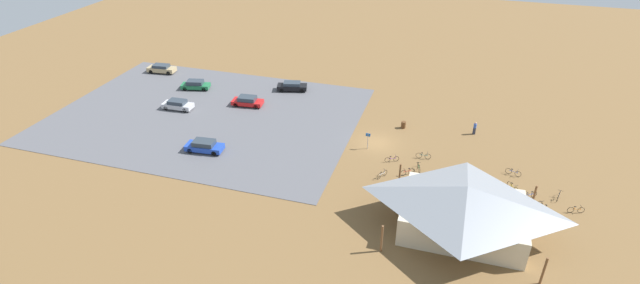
{
  "coord_description": "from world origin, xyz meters",
  "views": [
    {
      "loc": [
        -8.07,
        50.35,
        29.58
      ],
      "look_at": [
        6.15,
        3.75,
        1.2
      ],
      "focal_mm": 26.75,
      "sensor_mm": 36.0,
      "label": 1
    }
  ],
  "objects_px": {
    "bicycle_silver_edge_north": "(559,196)",
    "bicycle_black_yard_right": "(544,207)",
    "bicycle_teal_mid_cluster": "(423,156)",
    "bicycle_purple_near_sign": "(392,159)",
    "car_black_near_entry": "(292,86)",
    "lot_sign": "(368,138)",
    "bicycle_yellow_edge_south": "(513,187)",
    "car_tan_back_corner": "(162,69)",
    "bicycle_blue_near_porch": "(513,172)",
    "bicycle_blue_yard_left": "(530,195)",
    "trash_bin": "(403,125)",
    "car_red_front_row": "(247,101)",
    "car_green_second_row": "(195,85)",
    "car_blue_mid_lot": "(204,146)",
    "visitor_near_lot": "(475,128)",
    "bicycle_white_back_row": "(382,174)",
    "bicycle_orange_lone_west": "(576,210)",
    "bicycle_green_by_bin": "(419,168)",
    "bicycle_red_yard_front": "(407,172)",
    "car_silver_end_stall": "(178,105)",
    "bike_pavilion": "(464,206)"
  },
  "relations": [
    {
      "from": "bicycle_blue_yard_left",
      "to": "bicycle_blue_near_porch",
      "type": "bearing_deg",
      "value": -70.35
    },
    {
      "from": "bicycle_white_back_row",
      "to": "bicycle_green_by_bin",
      "type": "relative_size",
      "value": 0.85
    },
    {
      "from": "bicycle_teal_mid_cluster",
      "to": "car_red_front_row",
      "type": "bearing_deg",
      "value": -15.39
    },
    {
      "from": "bicycle_orange_lone_west",
      "to": "car_red_front_row",
      "type": "xyz_separation_m",
      "value": [
        40.85,
        -12.73,
        0.37
      ]
    },
    {
      "from": "bicycle_black_yard_right",
      "to": "car_black_near_entry",
      "type": "xyz_separation_m",
      "value": [
        33.64,
        -19.87,
        0.38
      ]
    },
    {
      "from": "lot_sign",
      "to": "bicycle_teal_mid_cluster",
      "type": "bearing_deg",
      "value": 177.32
    },
    {
      "from": "bicycle_teal_mid_cluster",
      "to": "bicycle_black_yard_right",
      "type": "xyz_separation_m",
      "value": [
        -12.49,
        6.16,
        -0.03
      ]
    },
    {
      "from": "bicycle_yellow_edge_south",
      "to": "car_tan_back_corner",
      "type": "bearing_deg",
      "value": -18.36
    },
    {
      "from": "bike_pavilion",
      "to": "bicycle_orange_lone_west",
      "type": "distance_m",
      "value": 12.43
    },
    {
      "from": "bicycle_green_by_bin",
      "to": "bicycle_black_yard_right",
      "type": "distance_m",
      "value": 13.19
    },
    {
      "from": "bicycle_yellow_edge_south",
      "to": "car_black_near_entry",
      "type": "height_order",
      "value": "car_black_near_entry"
    },
    {
      "from": "bicycle_orange_lone_west",
      "to": "bicycle_silver_edge_north",
      "type": "bearing_deg",
      "value": -55.85
    },
    {
      "from": "bicycle_blue_near_porch",
      "to": "bicycle_white_back_row",
      "type": "xyz_separation_m",
      "value": [
        13.73,
        4.62,
        0.0
      ]
    },
    {
      "from": "bicycle_purple_near_sign",
      "to": "bicycle_blue_yard_left",
      "type": "relative_size",
      "value": 1.06
    },
    {
      "from": "lot_sign",
      "to": "bicycle_blue_yard_left",
      "type": "bearing_deg",
      "value": 164.81
    },
    {
      "from": "bicycle_black_yard_right",
      "to": "bicycle_blue_yard_left",
      "type": "relative_size",
      "value": 1.02
    },
    {
      "from": "lot_sign",
      "to": "bicycle_black_yard_right",
      "type": "xyz_separation_m",
      "value": [
        -19.19,
        6.48,
        -1.06
      ]
    },
    {
      "from": "bicycle_white_back_row",
      "to": "visitor_near_lot",
      "type": "distance_m",
      "value": 16.02
    },
    {
      "from": "bicycle_silver_edge_north",
      "to": "bicycle_red_yard_front",
      "type": "relative_size",
      "value": 1.14
    },
    {
      "from": "bicycle_white_back_row",
      "to": "bicycle_orange_lone_west",
      "type": "bearing_deg",
      "value": 178.39
    },
    {
      "from": "bicycle_yellow_edge_south",
      "to": "car_silver_end_stall",
      "type": "distance_m",
      "value": 44.42
    },
    {
      "from": "bicycle_yellow_edge_south",
      "to": "visitor_near_lot",
      "type": "bearing_deg",
      "value": -69.85
    },
    {
      "from": "car_green_second_row",
      "to": "bicycle_white_back_row",
      "type": "bearing_deg",
      "value": 154.33
    },
    {
      "from": "bicycle_orange_lone_west",
      "to": "bicycle_teal_mid_cluster",
      "type": "distance_m",
      "value": 16.46
    },
    {
      "from": "bicycle_red_yard_front",
      "to": "bicycle_purple_near_sign",
      "type": "bearing_deg",
      "value": -46.47
    },
    {
      "from": "bicycle_blue_near_porch",
      "to": "visitor_near_lot",
      "type": "bearing_deg",
      "value": -62.5
    },
    {
      "from": "car_green_second_row",
      "to": "bicycle_blue_near_porch",
      "type": "bearing_deg",
      "value": 166.91
    },
    {
      "from": "bicycle_silver_edge_north",
      "to": "bicycle_black_yard_right",
      "type": "distance_m",
      "value": 2.89
    },
    {
      "from": "bicycle_orange_lone_west",
      "to": "bicycle_blue_yard_left",
      "type": "bearing_deg",
      "value": -15.73
    },
    {
      "from": "bicycle_red_yard_front",
      "to": "bicycle_black_yard_right",
      "type": "relative_size",
      "value": 0.96
    },
    {
      "from": "bicycle_teal_mid_cluster",
      "to": "car_red_front_row",
      "type": "height_order",
      "value": "car_red_front_row"
    },
    {
      "from": "car_silver_end_stall",
      "to": "lot_sign",
      "type": "bearing_deg",
      "value": 174.22
    },
    {
      "from": "bicycle_green_by_bin",
      "to": "visitor_near_lot",
      "type": "relative_size",
      "value": 0.98
    },
    {
      "from": "bicycle_white_back_row",
      "to": "bicycle_blue_yard_left",
      "type": "relative_size",
      "value": 0.99
    },
    {
      "from": "bicycle_green_by_bin",
      "to": "car_silver_end_stall",
      "type": "bearing_deg",
      "value": -9.62
    },
    {
      "from": "visitor_near_lot",
      "to": "bicycle_blue_yard_left",
      "type": "bearing_deg",
      "value": 115.06
    },
    {
      "from": "trash_bin",
      "to": "bicycle_teal_mid_cluster",
      "type": "relative_size",
      "value": 0.52
    },
    {
      "from": "lot_sign",
      "to": "bicycle_black_yard_right",
      "type": "distance_m",
      "value": 20.28
    },
    {
      "from": "trash_bin",
      "to": "car_red_front_row",
      "type": "distance_m",
      "value": 22.09
    },
    {
      "from": "bicycle_purple_near_sign",
      "to": "car_silver_end_stall",
      "type": "bearing_deg",
      "value": -8.94
    },
    {
      "from": "bicycle_silver_edge_north",
      "to": "bicycle_teal_mid_cluster",
      "type": "xyz_separation_m",
      "value": [
        14.09,
        -3.76,
        -0.0
      ]
    },
    {
      "from": "trash_bin",
      "to": "car_black_near_entry",
      "type": "relative_size",
      "value": 0.19
    },
    {
      "from": "bicycle_blue_near_porch",
      "to": "bicycle_blue_yard_left",
      "type": "xyz_separation_m",
      "value": [
        -1.42,
        3.99,
        0.01
      ]
    },
    {
      "from": "car_green_second_row",
      "to": "car_tan_back_corner",
      "type": "xyz_separation_m",
      "value": [
        8.71,
        -4.32,
        0.0
      ]
    },
    {
      "from": "car_black_near_entry",
      "to": "bicycle_teal_mid_cluster",
      "type": "bearing_deg",
      "value": 147.05
    },
    {
      "from": "bicycle_purple_near_sign",
      "to": "car_black_near_entry",
      "type": "height_order",
      "value": "car_black_near_entry"
    },
    {
      "from": "bicycle_silver_edge_north",
      "to": "trash_bin",
      "type": "bearing_deg",
      "value": -31.27
    },
    {
      "from": "car_blue_mid_lot",
      "to": "lot_sign",
      "type": "bearing_deg",
      "value": -161.18
    },
    {
      "from": "bicycle_blue_yard_left",
      "to": "bicycle_red_yard_front",
      "type": "bearing_deg",
      "value": -2.91
    },
    {
      "from": "bike_pavilion",
      "to": "bicycle_silver_edge_north",
      "type": "xyz_separation_m",
      "value": [
        -9.39,
        -7.77,
        -2.36
      ]
    }
  ]
}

